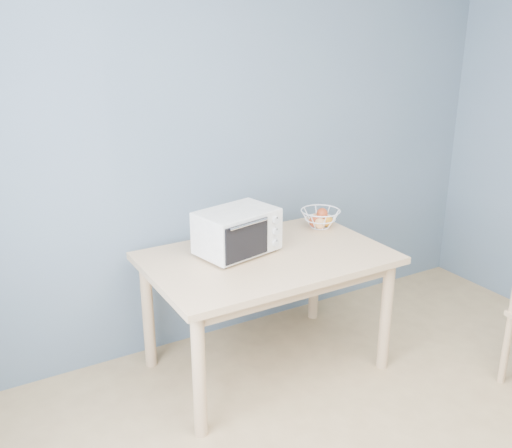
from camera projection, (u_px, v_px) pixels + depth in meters
dining_table at (267, 271)px, 3.36m from camera, size 1.40×0.90×0.75m
toaster_oven at (235, 232)px, 3.29m from camera, size 0.50×0.41×0.27m
fruit_basket at (320, 218)px, 3.75m from camera, size 0.35×0.35×0.13m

